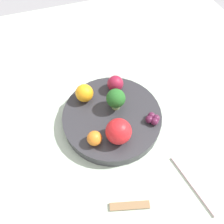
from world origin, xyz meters
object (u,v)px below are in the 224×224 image
at_px(bowl, 112,118).
at_px(broccoli, 116,99).
at_px(grape_cluster, 153,119).
at_px(apple_green, 115,84).
at_px(orange_back, 94,138).
at_px(apple_red, 119,131).
at_px(napkin, 214,171).
at_px(spoon, 130,206).
at_px(orange_front, 84,93).

height_order(bowl, broccoli, broccoli).
xyz_separation_m(broccoli, grape_cluster, (0.07, 0.07, -0.02)).
bearing_deg(apple_green, broccoli, -17.84).
bearing_deg(orange_back, grape_cluster, 93.86).
bearing_deg(apple_green, grape_cluster, 23.02).
relative_size(apple_red, orange_back, 1.73).
bearing_deg(broccoli, apple_red, -14.96).
bearing_deg(napkin, spoon, -87.95).
relative_size(broccoli, orange_front, 1.28).
distance_m(apple_red, orange_back, 0.06).
xyz_separation_m(bowl, spoon, (0.22, -0.03, -0.01)).
relative_size(broccoli, spoon, 0.69).
xyz_separation_m(napkin, spoon, (0.01, -0.22, 0.00)).
bearing_deg(apple_green, spoon, -12.91).
xyz_separation_m(apple_red, napkin, (0.14, 0.19, -0.06)).
distance_m(apple_green, orange_front, 0.09).
xyz_separation_m(bowl, napkin, (0.21, 0.18, -0.01)).
bearing_deg(apple_red, spoon, -9.65).
bearing_deg(apple_red, orange_back, -97.19).
distance_m(apple_red, apple_green, 0.15).
relative_size(apple_green, spoon, 0.51).
xyz_separation_m(broccoli, orange_front, (-0.05, -0.07, -0.01)).
distance_m(broccoli, apple_red, 0.09).
xyz_separation_m(apple_red, grape_cluster, (-0.02, 0.10, -0.02)).
distance_m(napkin, spoon, 0.22).
height_order(orange_front, spoon, orange_front).
bearing_deg(orange_front, bowl, 36.62).
distance_m(apple_red, orange_front, 0.15).
height_order(apple_green, orange_back, apple_green).
bearing_deg(napkin, orange_front, -139.94).
bearing_deg(bowl, apple_green, 155.53).
relative_size(bowl, broccoli, 4.24).
bearing_deg(orange_front, apple_green, 94.35).
xyz_separation_m(orange_back, spoon, (0.16, 0.03, -0.05)).
relative_size(broccoli, orange_back, 1.71).
xyz_separation_m(grape_cluster, napkin, (0.16, 0.09, -0.04)).
relative_size(bowl, grape_cluster, 6.96).
xyz_separation_m(broccoli, spoon, (0.24, -0.05, -0.06)).
distance_m(orange_front, grape_cluster, 0.19).
height_order(apple_red, orange_front, apple_red).
relative_size(bowl, napkin, 1.51).
bearing_deg(bowl, spoon, -8.44).
xyz_separation_m(apple_green, orange_back, (0.14, -0.10, -0.00)).
distance_m(orange_back, spoon, 0.17).
xyz_separation_m(orange_front, spoon, (0.29, 0.02, -0.05)).
bearing_deg(orange_front, broccoli, 53.39).
distance_m(orange_front, spoon, 0.29).
bearing_deg(apple_red, orange_front, -161.89).
distance_m(bowl, napkin, 0.28).
relative_size(broccoli, apple_red, 0.99).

